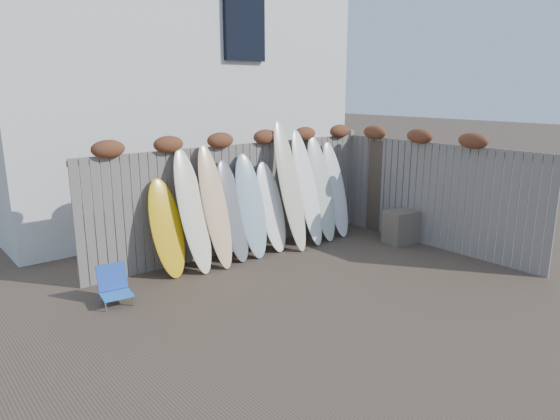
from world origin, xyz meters
TOP-DOWN VIEW (x-y plane):
  - ground at (0.00, 0.00)m, footprint 80.00×80.00m
  - back_fence at (0.06, 2.39)m, footprint 6.05×0.28m
  - right_fence at (2.99, 0.25)m, footprint 0.28×4.40m
  - house at (0.50, 6.50)m, footprint 8.50×5.50m
  - beach_chair at (-2.77, 1.56)m, footprint 0.47×0.49m
  - wooden_crate at (2.69, 0.73)m, footprint 0.63×0.55m
  - lattice_panel at (3.06, 1.18)m, footprint 0.23×1.27m
  - surfboard_0 at (-1.66, 2.06)m, footprint 0.57×0.59m
  - surfboard_1 at (-1.21, 1.99)m, footprint 0.56×0.76m
  - surfboard_2 at (-0.79, 1.97)m, footprint 0.47×0.74m
  - surfboard_3 at (-0.40, 2.02)m, footprint 0.55×0.67m
  - surfboard_4 at (-0.01, 2.00)m, footprint 0.59×0.71m
  - surfboard_5 at (0.47, 2.02)m, footprint 0.56×0.62m
  - surfboard_6 at (0.82, 1.91)m, footprint 0.48×0.85m
  - surfboard_7 at (1.29, 1.94)m, footprint 0.50×0.79m
  - surfboard_8 at (1.70, 1.97)m, footprint 0.58×0.78m
  - surfboard_9 at (2.12, 1.97)m, footprint 0.54×0.72m

SIDE VIEW (x-z plane):
  - ground at x=0.00m, z-range 0.00..0.00m
  - beach_chair at x=-2.77m, z-range -0.02..0.53m
  - wooden_crate at x=2.69m, z-range 0.00..0.65m
  - surfboard_0 at x=-1.66m, z-range 0.00..1.59m
  - surfboard_5 at x=0.47m, z-range 0.00..1.66m
  - surfboard_3 at x=-0.40m, z-range 0.00..1.78m
  - surfboard_4 at x=-0.01m, z-range 0.00..1.85m
  - lattice_panel at x=3.06m, z-range 0.00..1.92m
  - surfboard_9 at x=2.12m, z-range 0.00..1.92m
  - surfboard_1 at x=-1.21m, z-range 0.00..2.04m
  - surfboard_8 at x=1.70m, z-range 0.00..2.07m
  - surfboard_2 at x=-0.79m, z-range 0.00..2.08m
  - surfboard_7 at x=1.29m, z-range 0.00..2.21m
  - right_fence at x=2.99m, z-range 0.02..2.26m
  - back_fence at x=0.06m, z-range 0.06..2.30m
  - surfboard_6 at x=0.82m, z-range 0.00..2.41m
  - house at x=0.50m, z-range 0.04..6.36m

